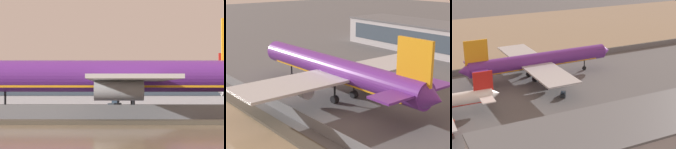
% 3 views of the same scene
% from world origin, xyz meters
% --- Properties ---
extents(ground_plane, '(500.00, 500.00, 0.00)m').
position_xyz_m(ground_plane, '(0.00, 0.00, 0.00)').
color(ground_plane, '#565659').
extents(waterfront_lagoon, '(320.00, 98.00, 0.01)m').
position_xyz_m(waterfront_lagoon, '(0.00, -71.00, 0.00)').
color(waterfront_lagoon, '#937F60').
rests_on(waterfront_lagoon, ground).
extents(shoreline_seawall, '(320.00, 3.00, 0.50)m').
position_xyz_m(shoreline_seawall, '(0.00, -20.50, 0.25)').
color(shoreline_seawall, '#474238').
rests_on(shoreline_seawall, ground).
extents(perimeter_fence, '(280.00, 0.10, 2.24)m').
position_xyz_m(perimeter_fence, '(0.00, -16.00, 1.12)').
color(perimeter_fence, slate).
rests_on(perimeter_fence, ground).
extents(cargo_jet_purple, '(57.54, 49.20, 16.43)m').
position_xyz_m(cargo_jet_purple, '(8.11, -1.22, 6.27)').
color(cargo_jet_purple, '#602889').
rests_on(cargo_jet_purple, ground).
extents(baggage_tug, '(2.97, 3.57, 1.80)m').
position_xyz_m(baggage_tug, '(7.78, 18.00, 0.81)').
color(baggage_tug, '#1E2328').
rests_on(baggage_tug, ground).
extents(terminal_building, '(88.94, 18.87, 10.07)m').
position_xyz_m(terminal_building, '(0.02, 56.45, 5.05)').
color(terminal_building, '#B2B2B7').
rests_on(terminal_building, ground).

